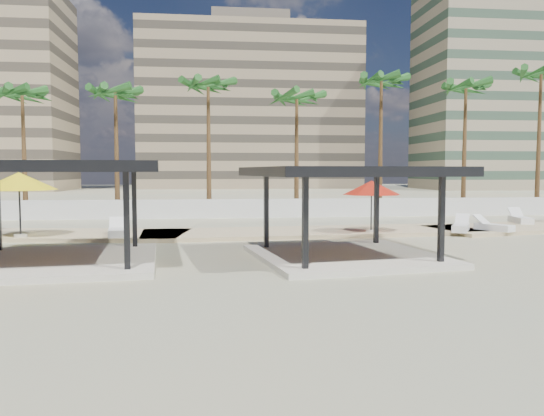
{
  "coord_description": "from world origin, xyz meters",
  "views": [
    {
      "loc": [
        -2.82,
        -17.69,
        2.99
      ],
      "look_at": [
        -0.24,
        4.86,
        1.4
      ],
      "focal_mm": 35.0,
      "sensor_mm": 36.0,
      "label": 1
    }
  ],
  "objects_px": {
    "lounger_b": "(461,227)",
    "umbrella_c": "(372,188)",
    "pavilion_west": "(55,203)",
    "lounger_a": "(116,231)",
    "pavilion_central": "(346,204)",
    "lounger_c": "(493,227)",
    "lounger_d": "(520,219)"
  },
  "relations": [
    {
      "from": "lounger_b",
      "to": "umbrella_c",
      "type": "bearing_deg",
      "value": 121.15
    },
    {
      "from": "pavilion_west",
      "to": "lounger_a",
      "type": "height_order",
      "value": "pavilion_west"
    },
    {
      "from": "pavilion_central",
      "to": "lounger_b",
      "type": "relative_size",
      "value": 3.44
    },
    {
      "from": "lounger_c",
      "to": "lounger_d",
      "type": "distance_m",
      "value": 4.8
    },
    {
      "from": "lounger_c",
      "to": "lounger_d",
      "type": "bearing_deg",
      "value": -73.75
    },
    {
      "from": "umbrella_c",
      "to": "lounger_c",
      "type": "height_order",
      "value": "umbrella_c"
    },
    {
      "from": "lounger_b",
      "to": "lounger_d",
      "type": "distance_m",
      "value": 6.1
    },
    {
      "from": "lounger_c",
      "to": "pavilion_west",
      "type": "bearing_deg",
      "value": 80.33
    },
    {
      "from": "umbrella_c",
      "to": "lounger_d",
      "type": "height_order",
      "value": "umbrella_c"
    },
    {
      "from": "pavilion_central",
      "to": "lounger_c",
      "type": "xyz_separation_m",
      "value": [
        8.71,
        6.11,
        -1.51
      ]
    },
    {
      "from": "umbrella_c",
      "to": "pavilion_central",
      "type": "bearing_deg",
      "value": -114.4
    },
    {
      "from": "lounger_a",
      "to": "lounger_b",
      "type": "xyz_separation_m",
      "value": [
        15.74,
        -0.01,
        0.0
      ]
    },
    {
      "from": "pavilion_central",
      "to": "lounger_c",
      "type": "bearing_deg",
      "value": 26.31
    },
    {
      "from": "lounger_c",
      "to": "lounger_a",
      "type": "bearing_deg",
      "value": 61.93
    },
    {
      "from": "pavilion_central",
      "to": "umbrella_c",
      "type": "height_order",
      "value": "pavilion_central"
    },
    {
      "from": "pavilion_west",
      "to": "lounger_b",
      "type": "distance_m",
      "value": 17.7
    },
    {
      "from": "lounger_a",
      "to": "lounger_b",
      "type": "height_order",
      "value": "lounger_b"
    },
    {
      "from": "pavilion_central",
      "to": "lounger_a",
      "type": "distance_m",
      "value": 10.68
    },
    {
      "from": "lounger_b",
      "to": "pavilion_central",
      "type": "bearing_deg",
      "value": 161.2
    },
    {
      "from": "pavilion_west",
      "to": "lounger_d",
      "type": "height_order",
      "value": "pavilion_west"
    },
    {
      "from": "pavilion_west",
      "to": "umbrella_c",
      "type": "relative_size",
      "value": 2.47
    },
    {
      "from": "lounger_b",
      "to": "lounger_d",
      "type": "height_order",
      "value": "lounger_d"
    },
    {
      "from": "pavilion_central",
      "to": "lounger_d",
      "type": "relative_size",
      "value": 3.22
    },
    {
      "from": "umbrella_c",
      "to": "lounger_c",
      "type": "bearing_deg",
      "value": 0.84
    },
    {
      "from": "lounger_a",
      "to": "lounger_c",
      "type": "distance_m",
      "value": 17.37
    },
    {
      "from": "pavilion_west",
      "to": "umbrella_c",
      "type": "xyz_separation_m",
      "value": [
        12.21,
        6.01,
        0.26
      ]
    },
    {
      "from": "pavilion_central",
      "to": "lounger_b",
      "type": "height_order",
      "value": "pavilion_central"
    },
    {
      "from": "pavilion_central",
      "to": "lounger_d",
      "type": "distance_m",
      "value": 15.46
    },
    {
      "from": "umbrella_c",
      "to": "lounger_d",
      "type": "distance_m",
      "value": 10.18
    },
    {
      "from": "pavilion_central",
      "to": "pavilion_west",
      "type": "height_order",
      "value": "pavilion_west"
    },
    {
      "from": "pavilion_west",
      "to": "lounger_b",
      "type": "relative_size",
      "value": 3.45
    },
    {
      "from": "pavilion_west",
      "to": "lounger_b",
      "type": "xyz_separation_m",
      "value": [
        16.56,
        6.05,
        -1.59
      ]
    }
  ]
}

